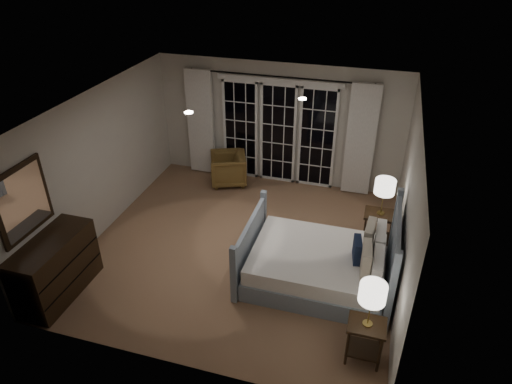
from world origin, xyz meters
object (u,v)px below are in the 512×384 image
(lamp_right, at_px, (385,187))
(dresser, at_px, (56,268))
(nightstand_right, at_px, (379,225))
(lamp_left, at_px, (373,293))
(bed, at_px, (321,264))
(armchair, at_px, (228,169))
(nightstand_left, at_px, (365,336))

(lamp_right, bearing_deg, dresser, -150.78)
(nightstand_right, bearing_deg, dresser, -150.78)
(nightstand_right, bearing_deg, lamp_left, -90.41)
(bed, height_order, armchair, bed)
(lamp_right, bearing_deg, nightstand_right, 180.00)
(nightstand_right, distance_m, armchair, 3.42)
(nightstand_right, distance_m, lamp_right, 0.73)
(armchair, bearing_deg, nightstand_left, 17.53)
(dresser, bearing_deg, bed, 20.00)
(bed, height_order, nightstand_right, bed)
(nightstand_left, xyz_separation_m, lamp_right, (0.02, 2.43, 0.77))
(bed, xyz_separation_m, dresser, (-3.65, -1.33, 0.15))
(nightstand_left, distance_m, lamp_right, 2.55)
(bed, distance_m, armchair, 3.46)
(lamp_left, relative_size, dresser, 0.47)
(nightstand_left, relative_size, armchair, 0.83)
(nightstand_right, relative_size, lamp_left, 1.07)
(nightstand_left, bearing_deg, lamp_left, 180.00)
(bed, height_order, nightstand_left, bed)
(armchair, bearing_deg, lamp_left, 17.53)
(nightstand_right, bearing_deg, lamp_right, 0.00)
(bed, distance_m, dresser, 3.88)
(bed, distance_m, lamp_left, 1.68)
(bed, distance_m, nightstand_right, 1.37)
(lamp_right, distance_m, armchair, 3.52)
(bed, relative_size, lamp_left, 3.52)
(lamp_left, bearing_deg, lamp_right, 89.59)
(bed, distance_m, lamp_right, 1.61)
(bed, bearing_deg, dresser, -160.00)
(nightstand_left, relative_size, nightstand_right, 0.91)
(nightstand_left, height_order, armchair, armchair)
(nightstand_left, bearing_deg, bed, 119.95)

